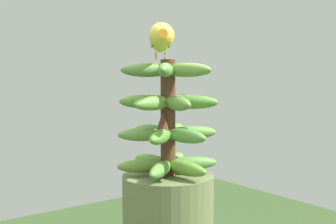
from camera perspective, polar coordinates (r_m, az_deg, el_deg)
banana_bunch at (r=1.21m, az=-0.01°, el=-0.75°), size 0.28×0.27×0.32m
perched_bird at (r=1.17m, az=-0.91°, el=9.41°), size 0.20×0.14×0.09m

